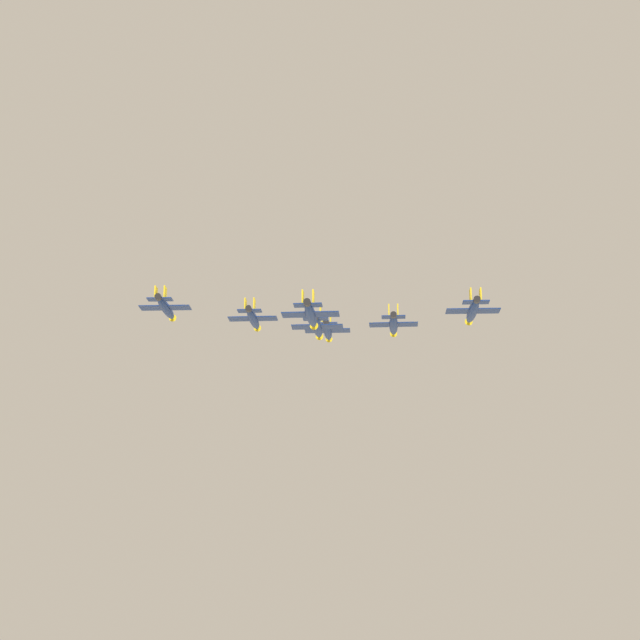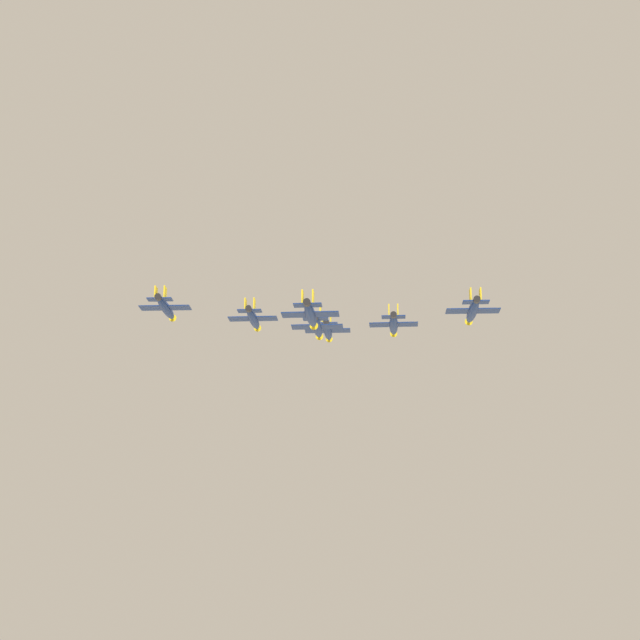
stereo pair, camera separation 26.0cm
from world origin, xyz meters
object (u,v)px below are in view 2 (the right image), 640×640
jet_slot_rear (317,327)px  jet_trailing (311,315)px  jet_lead (328,331)px  jet_left_wingman (253,319)px  jet_left_outer (166,308)px  jet_right_outer (472,311)px  jet_right_wingman (394,325)px

jet_slot_rear → jet_trailing: bearing=179.5°
jet_lead → jet_trailing: (43.04, 35.79, -12.43)m
jet_left_wingman → jet_left_outer: bearing=139.5°
jet_lead → jet_right_outer: jet_lead is taller
jet_left_outer → jet_left_wingman: bearing=-41.5°
jet_right_wingman → jet_trailing: size_ratio=1.01×
jet_left_wingman → jet_trailing: jet_left_wingman is taller
jet_lead → jet_right_wingman: jet_lead is taller
jet_lead → jet_right_outer: (8.41, 48.25, -6.76)m
jet_trailing → jet_right_outer: bearing=-59.0°
jet_lead → jet_right_wingman: bearing=-140.2°
jet_left_outer → jet_right_outer: 63.47m
jet_right_wingman → jet_lead: bearing=40.9°
jet_left_wingman → jet_right_outer: bearing=-111.6°
jet_left_wingman → jet_left_outer: (24.49, -0.26, -2.76)m
jet_right_wingman → jet_slot_rear: bearing=140.2°
jet_left_outer → jet_trailing: bearing=-121.6°
jet_right_outer → jet_slot_rear: size_ratio=1.03×
jet_lead → jet_trailing: bearing=179.4°
jet_slot_rear → jet_left_outer: bearing=89.5°
jet_right_wingman → jet_left_outer: size_ratio=1.04×
jet_right_wingman → jet_right_outer: bearing=-139.1°
jet_right_outer → jet_trailing: size_ratio=1.01×
jet_lead → jet_trailing: size_ratio=1.03×
jet_left_outer → jet_right_outer: size_ratio=0.97×
jet_left_wingman → jet_right_outer: (-16.08, 48.51, -4.68)m
jet_slot_rear → jet_trailing: 18.88m
jet_left_wingman → jet_trailing: (18.55, 36.06, -10.35)m
jet_lead → jet_left_wingman: 24.58m
jet_lead → jet_trailing: 57.34m
jet_slot_rear → jet_trailing: (14.35, 11.93, -2.89)m
jet_left_outer → jet_trailing: (-5.94, 36.32, -7.59)m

